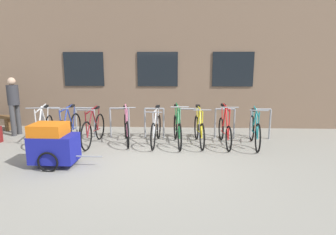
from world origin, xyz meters
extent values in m
plane|color=gray|center=(0.00, 0.00, 0.00)|extent=(42.00, 42.00, 0.00)
cube|color=#7A604C|center=(0.00, 6.43, 3.29)|extent=(28.00, 6.45, 6.57)
cube|color=black|center=(-2.40, 3.18, 1.92)|extent=(1.30, 0.04, 1.09)
cube|color=black|center=(0.00, 3.18, 1.92)|extent=(1.30, 0.04, 1.09)
cube|color=black|center=(2.40, 3.18, 1.92)|extent=(1.30, 0.04, 1.09)
cylinder|color=gray|center=(-3.27, 1.90, 0.43)|extent=(0.05, 0.05, 0.85)
cylinder|color=gray|center=(-2.74, 1.90, 0.43)|extent=(0.05, 0.05, 0.85)
cylinder|color=gray|center=(-3.00, 1.90, 0.85)|extent=(0.54, 0.05, 0.05)
cylinder|color=gray|center=(-2.27, 1.90, 0.43)|extent=(0.05, 0.05, 0.85)
cylinder|color=gray|center=(-1.74, 1.90, 0.43)|extent=(0.05, 0.05, 0.85)
cylinder|color=gray|center=(-2.00, 1.90, 0.85)|extent=(0.54, 0.05, 0.05)
cylinder|color=gray|center=(-1.27, 1.90, 0.43)|extent=(0.05, 0.05, 0.85)
cylinder|color=gray|center=(-0.74, 1.90, 0.43)|extent=(0.05, 0.05, 0.85)
cylinder|color=gray|center=(-1.00, 1.90, 0.85)|extent=(0.54, 0.05, 0.05)
cylinder|color=gray|center=(-0.27, 1.90, 0.43)|extent=(0.05, 0.05, 0.85)
cylinder|color=gray|center=(0.26, 1.90, 0.43)|extent=(0.05, 0.05, 0.85)
cylinder|color=gray|center=(0.00, 1.90, 0.85)|extent=(0.54, 0.05, 0.05)
cylinder|color=gray|center=(0.73, 1.90, 0.43)|extent=(0.05, 0.05, 0.85)
cylinder|color=gray|center=(1.26, 1.90, 0.43)|extent=(0.05, 0.05, 0.85)
cylinder|color=gray|center=(1.00, 1.90, 0.85)|extent=(0.54, 0.05, 0.05)
cylinder|color=gray|center=(1.73, 1.90, 0.43)|extent=(0.05, 0.05, 0.85)
cylinder|color=gray|center=(2.26, 1.90, 0.43)|extent=(0.05, 0.05, 0.85)
cylinder|color=gray|center=(2.00, 1.90, 0.85)|extent=(0.54, 0.05, 0.05)
cylinder|color=gray|center=(2.73, 1.90, 0.43)|extent=(0.05, 0.05, 0.85)
cylinder|color=gray|center=(3.26, 1.90, 0.43)|extent=(0.05, 0.05, 0.85)
cylinder|color=gray|center=(3.00, 1.90, 0.85)|extent=(0.54, 0.05, 0.05)
torus|color=black|center=(-0.83, 1.88, 0.33)|extent=(0.21, 0.70, 0.71)
torus|color=black|center=(-0.59, 0.91, 0.33)|extent=(0.21, 0.70, 0.71)
cylinder|color=pink|center=(-0.66, 1.18, 0.64)|extent=(0.15, 0.47, 0.73)
cylinder|color=pink|center=(-0.75, 1.55, 0.59)|extent=(0.12, 0.35, 0.62)
cylinder|color=pink|center=(-0.70, 1.33, 0.94)|extent=(0.22, 0.75, 0.14)
cylinder|color=pink|center=(-0.77, 1.63, 0.31)|extent=(0.14, 0.49, 0.07)
cylinder|color=pink|center=(-0.81, 1.79, 0.61)|extent=(0.07, 0.20, 0.56)
cylinder|color=pink|center=(-0.60, 0.94, 0.66)|extent=(0.05, 0.08, 0.66)
cube|color=black|center=(-0.79, 1.70, 0.92)|extent=(0.15, 0.22, 0.06)
cylinder|color=gray|center=(-0.60, 0.96, 1.02)|extent=(0.43, 0.13, 0.03)
torus|color=black|center=(0.60, 1.82, 0.33)|extent=(0.12, 0.70, 0.70)
torus|color=black|center=(0.72, 0.76, 0.33)|extent=(0.12, 0.70, 0.70)
cylinder|color=#1E7238|center=(0.69, 1.05, 0.66)|extent=(0.09, 0.51, 0.78)
cylinder|color=#1E7238|center=(0.64, 1.47, 0.61)|extent=(0.08, 0.39, 0.68)
cylinder|color=#1E7238|center=(0.67, 1.23, 0.99)|extent=(0.13, 0.84, 0.14)
cylinder|color=#1E7238|center=(0.63, 1.56, 0.31)|extent=(0.08, 0.53, 0.07)
cylinder|color=#1E7238|center=(0.61, 1.73, 0.64)|extent=(0.05, 0.20, 0.62)
cylinder|color=#1E7238|center=(0.72, 0.79, 0.69)|extent=(0.04, 0.08, 0.72)
cube|color=black|center=(0.62, 1.64, 0.97)|extent=(0.12, 0.21, 0.06)
cylinder|color=gray|center=(0.72, 0.81, 1.08)|extent=(0.44, 0.08, 0.03)
torus|color=black|center=(-2.24, 1.75, 0.35)|extent=(0.04, 0.75, 0.75)
torus|color=black|center=(-2.24, 0.76, 0.35)|extent=(0.04, 0.75, 0.75)
cylinder|color=#233893|center=(-2.24, 1.03, 0.64)|extent=(0.04, 0.47, 0.71)
cylinder|color=#233893|center=(-2.24, 1.41, 0.62)|extent=(0.04, 0.35, 0.65)
cylinder|color=#233893|center=(-2.24, 1.19, 0.96)|extent=(0.04, 0.76, 0.09)
cylinder|color=#233893|center=(-2.24, 1.50, 0.33)|extent=(0.03, 0.50, 0.08)
cylinder|color=#233893|center=(-2.24, 1.66, 0.65)|extent=(0.02, 0.20, 0.59)
cylinder|color=#233893|center=(-2.24, 0.79, 0.67)|extent=(0.03, 0.08, 0.64)
cube|color=black|center=(-2.24, 1.57, 0.97)|extent=(0.10, 0.20, 0.06)
cylinder|color=gray|center=(-2.24, 0.81, 1.02)|extent=(0.44, 0.03, 0.03)
torus|color=black|center=(-1.54, 1.73, 0.35)|extent=(0.07, 0.74, 0.74)
torus|color=black|center=(-1.58, 0.69, 0.35)|extent=(0.07, 0.74, 0.74)
cylinder|color=maroon|center=(-1.57, 0.97, 0.63)|extent=(0.06, 0.50, 0.69)
cylinder|color=maroon|center=(-1.55, 1.38, 0.60)|extent=(0.05, 0.37, 0.62)
cylinder|color=maroon|center=(-1.56, 1.15, 0.93)|extent=(0.07, 0.82, 0.11)
cylinder|color=maroon|center=(-1.55, 1.47, 0.32)|extent=(0.04, 0.52, 0.08)
cylinder|color=maroon|center=(-1.54, 1.64, 0.62)|extent=(0.03, 0.20, 0.55)
cylinder|color=maroon|center=(-1.58, 0.71, 0.66)|extent=(0.03, 0.08, 0.62)
cube|color=black|center=(-1.54, 1.55, 0.93)|extent=(0.11, 0.20, 0.06)
cylinder|color=gray|center=(-1.58, 0.74, 1.00)|extent=(0.44, 0.04, 0.03)
torus|color=black|center=(2.73, 1.75, 0.34)|extent=(0.12, 0.72, 0.72)
torus|color=black|center=(2.62, 0.74, 0.34)|extent=(0.12, 0.72, 0.72)
cylinder|color=teal|center=(2.65, 1.02, 0.63)|extent=(0.09, 0.49, 0.71)
cylinder|color=teal|center=(2.69, 1.41, 0.57)|extent=(0.08, 0.36, 0.58)
cylinder|color=teal|center=(2.67, 1.19, 0.92)|extent=(0.12, 0.79, 0.16)
cylinder|color=teal|center=(2.70, 1.50, 0.32)|extent=(0.08, 0.51, 0.08)
cylinder|color=teal|center=(2.72, 1.67, 0.60)|extent=(0.05, 0.20, 0.52)
cylinder|color=teal|center=(2.62, 0.77, 0.66)|extent=(0.04, 0.08, 0.64)
cube|color=black|center=(2.71, 1.58, 0.89)|extent=(0.12, 0.21, 0.06)
cylinder|color=gray|center=(2.62, 0.79, 1.01)|extent=(0.44, 0.07, 0.03)
torus|color=black|center=(1.89, 1.79, 0.30)|extent=(0.06, 0.65, 0.65)
torus|color=black|center=(1.92, 0.78, 0.30)|extent=(0.06, 0.65, 0.65)
cylinder|color=red|center=(1.91, 1.06, 0.65)|extent=(0.05, 0.49, 0.80)
cylinder|color=red|center=(1.90, 1.45, 0.62)|extent=(0.05, 0.36, 0.74)
cylinder|color=red|center=(1.91, 1.22, 1.01)|extent=(0.06, 0.79, 0.10)
cylinder|color=red|center=(1.90, 1.54, 0.28)|extent=(0.04, 0.51, 0.07)
cylinder|color=red|center=(1.89, 1.70, 0.64)|extent=(0.03, 0.20, 0.68)
cylinder|color=red|center=(1.92, 0.80, 0.67)|extent=(0.03, 0.08, 0.74)
cube|color=black|center=(1.89, 1.61, 1.01)|extent=(0.11, 0.20, 0.06)
cylinder|color=gray|center=(1.92, 0.83, 1.07)|extent=(0.44, 0.04, 0.03)
torus|color=black|center=(1.20, 1.85, 0.33)|extent=(0.09, 0.69, 0.69)
torus|color=black|center=(1.28, 0.83, 0.33)|extent=(0.09, 0.69, 0.69)
cylinder|color=yellow|center=(1.26, 1.11, 0.62)|extent=(0.07, 0.49, 0.71)
cylinder|color=yellow|center=(1.23, 1.50, 0.61)|extent=(0.06, 0.36, 0.68)
cylinder|color=yellow|center=(1.24, 1.27, 0.95)|extent=(0.10, 0.79, 0.06)
cylinder|color=yellow|center=(1.22, 1.59, 0.30)|extent=(0.06, 0.51, 0.07)
cylinder|color=yellow|center=(1.21, 1.76, 0.63)|extent=(0.04, 0.20, 0.62)
cylinder|color=yellow|center=(1.28, 0.85, 0.64)|extent=(0.03, 0.08, 0.64)
cube|color=black|center=(1.21, 1.67, 0.97)|extent=(0.12, 0.21, 0.06)
cylinder|color=gray|center=(1.27, 0.88, 0.99)|extent=(0.44, 0.06, 0.03)
torus|color=black|center=(-3.02, 1.79, 0.32)|extent=(0.15, 0.68, 0.68)
torus|color=black|center=(-2.85, 0.74, 0.32)|extent=(0.15, 0.68, 0.68)
cylinder|color=silver|center=(-2.90, 1.03, 0.63)|extent=(0.12, 0.51, 0.75)
cylinder|color=silver|center=(-2.96, 1.44, 0.59)|extent=(0.10, 0.39, 0.66)
cylinder|color=silver|center=(-2.93, 1.20, 0.96)|extent=(0.17, 0.84, 0.12)
cylinder|color=silver|center=(-2.98, 1.53, 0.30)|extent=(0.11, 0.53, 0.07)
cylinder|color=silver|center=(-3.01, 1.71, 0.62)|extent=(0.06, 0.20, 0.60)
cylinder|color=silver|center=(-2.86, 0.76, 0.66)|extent=(0.04, 0.08, 0.68)
cube|color=black|center=(-2.99, 1.62, 0.94)|extent=(0.13, 0.21, 0.06)
cylinder|color=gray|center=(-2.86, 0.79, 1.03)|extent=(0.44, 0.10, 0.03)
torus|color=black|center=(0.12, 1.87, 0.33)|extent=(0.08, 0.70, 0.70)
torus|color=black|center=(0.06, 0.79, 0.33)|extent=(0.08, 0.70, 0.70)
cylinder|color=#B7B7BC|center=(0.08, 1.09, 0.59)|extent=(0.06, 0.52, 0.65)
cylinder|color=#B7B7BC|center=(0.10, 1.51, 0.60)|extent=(0.06, 0.39, 0.65)
cylinder|color=#B7B7BC|center=(0.09, 1.27, 0.91)|extent=(0.08, 0.85, 0.04)
cylinder|color=#B7B7BC|center=(0.11, 1.60, 0.31)|extent=(0.05, 0.54, 0.07)
cylinder|color=#B7B7BC|center=(0.12, 1.78, 0.62)|extent=(0.04, 0.20, 0.59)
cylinder|color=#B7B7BC|center=(0.06, 0.82, 0.62)|extent=(0.03, 0.08, 0.58)
cube|color=black|center=(0.11, 1.69, 0.94)|extent=(0.11, 0.21, 0.06)
cylinder|color=gray|center=(0.07, 0.84, 0.94)|extent=(0.44, 0.05, 0.03)
cube|color=navy|center=(-1.88, -0.40, 0.39)|extent=(0.91, 0.62, 0.56)
cube|color=orange|center=(-1.97, -0.40, 0.79)|extent=(0.69, 0.58, 0.24)
torus|color=black|center=(-1.88, -0.07, 0.19)|extent=(0.43, 0.05, 0.43)
torus|color=black|center=(-1.89, -0.73, 0.19)|extent=(0.43, 0.05, 0.43)
cylinder|color=gray|center=(-1.16, -0.42, 0.22)|extent=(0.55, 0.04, 0.03)
cube|color=brown|center=(-4.74, 2.64, 0.20)|extent=(0.08, 0.36, 0.40)
cylinder|color=#3F3F42|center=(-4.17, 1.93, 0.46)|extent=(0.14, 0.14, 0.91)
cylinder|color=#3F3F42|center=(-4.13, 2.15, 0.46)|extent=(0.14, 0.14, 0.91)
cylinder|color=#333338|center=(-4.15, 2.04, 1.20)|extent=(0.32, 0.32, 0.58)
sphere|color=#D1A889|center=(-4.15, 2.04, 1.60)|extent=(0.22, 0.22, 0.22)
camera|label=1|loc=(0.71, -5.86, 2.15)|focal=29.77mm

